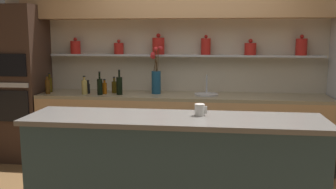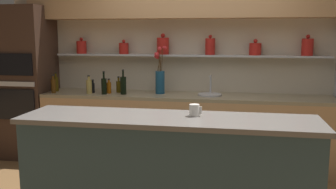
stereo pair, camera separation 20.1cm
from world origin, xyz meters
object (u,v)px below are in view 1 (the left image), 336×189
(bottle_wine_2, at_px, (119,85))
(bottle_oil_3, at_px, (114,87))
(oven_tower, at_px, (20,84))
(sink_fixture, at_px, (206,93))
(flower_vase, at_px, (156,78))
(bottle_spirit_0, at_px, (84,87))
(bottle_oil_4, at_px, (50,84))
(bottle_sauce_5, at_px, (88,88))
(bottle_wine_7, at_px, (100,86))
(bottle_spirit_6, at_px, (48,86))
(bottle_sauce_1, at_px, (105,88))
(coffee_mug, at_px, (200,110))

(bottle_wine_2, height_order, bottle_oil_3, bottle_wine_2)
(oven_tower, xyz_separation_m, sink_fixture, (2.50, 0.01, -0.08))
(flower_vase, relative_size, bottle_spirit_0, 2.58)
(sink_fixture, distance_m, bottle_wine_2, 1.11)
(bottle_oil_4, distance_m, bottle_sauce_5, 0.55)
(bottle_sauce_5, relative_size, bottle_wine_7, 0.59)
(bottle_oil_3, height_order, bottle_wine_7, bottle_wine_7)
(bottle_spirit_0, bearing_deg, bottle_sauce_5, 70.61)
(sink_fixture, bearing_deg, bottle_spirit_6, -175.47)
(sink_fixture, xyz_separation_m, bottle_spirit_6, (-2.04, -0.16, 0.08))
(bottle_oil_3, relative_size, bottle_spirit_6, 0.89)
(oven_tower, distance_m, bottle_oil_3, 1.29)
(oven_tower, relative_size, bottle_spirit_0, 8.66)
(bottle_sauce_1, xyz_separation_m, bottle_wine_7, (-0.04, -0.09, 0.03))
(bottle_oil_4, xyz_separation_m, bottle_spirit_6, (0.04, -0.15, -0.00))
(sink_fixture, xyz_separation_m, bottle_sauce_1, (-1.31, -0.07, 0.06))
(oven_tower, height_order, bottle_sauce_1, oven_tower)
(oven_tower, distance_m, bottle_wine_7, 1.16)
(flower_vase, xyz_separation_m, coffee_mug, (0.64, -1.74, -0.06))
(bottle_oil_4, relative_size, bottle_sauce_5, 1.45)
(bottle_sauce_1, height_order, bottle_spirit_6, bottle_spirit_6)
(sink_fixture, relative_size, bottle_spirit_0, 1.27)
(bottle_sauce_5, distance_m, bottle_wine_7, 0.21)
(sink_fixture, bearing_deg, bottle_spirit_0, -175.18)
(flower_vase, xyz_separation_m, bottle_spirit_6, (-1.39, -0.20, -0.11))
(sink_fixture, bearing_deg, bottle_sauce_5, -177.62)
(oven_tower, bearing_deg, bottle_spirit_6, -18.12)
(bottle_wine_2, xyz_separation_m, bottle_wine_7, (-0.24, -0.04, -0.01))
(oven_tower, distance_m, coffee_mug, 3.01)
(bottle_wine_2, xyz_separation_m, coffee_mug, (1.09, -1.60, 0.03))
(bottle_sauce_1, xyz_separation_m, bottle_oil_4, (-0.77, 0.06, 0.02))
(flower_vase, height_order, bottle_wine_2, flower_vase)
(bottle_oil_4, bearing_deg, oven_tower, -179.26)
(bottle_spirit_0, xyz_separation_m, coffee_mug, (1.55, -1.57, 0.05))
(bottle_wine_7, xyz_separation_m, coffee_mug, (1.33, -1.55, 0.04))
(flower_vase, bearing_deg, sink_fixture, -3.04)
(bottle_oil_4, distance_m, bottle_spirit_6, 0.16)
(bottle_sauce_5, distance_m, coffee_mug, 2.24)
(flower_vase, distance_m, bottle_wine_2, 0.48)
(bottle_spirit_0, relative_size, coffee_mug, 2.32)
(oven_tower, height_order, sink_fixture, oven_tower)
(flower_vase, xyz_separation_m, bottle_oil_4, (-1.43, -0.04, -0.10))
(sink_fixture, xyz_separation_m, bottle_oil_3, (-1.21, 0.02, 0.06))
(bottle_spirit_0, bearing_deg, bottle_sauce_1, 14.72)
(bottle_oil_4, xyz_separation_m, bottle_wine_7, (0.73, -0.15, 0.01))
(bottle_oil_3, bearing_deg, sink_fixture, -1.06)
(bottle_spirit_0, bearing_deg, bottle_spirit_6, -176.41)
(bottle_spirit_0, xyz_separation_m, bottle_wine_7, (0.21, -0.02, 0.01))
(bottle_spirit_0, xyz_separation_m, bottle_sauce_1, (0.25, 0.07, -0.02))
(bottle_sauce_1, height_order, bottle_sauce_5, bottle_sauce_1)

